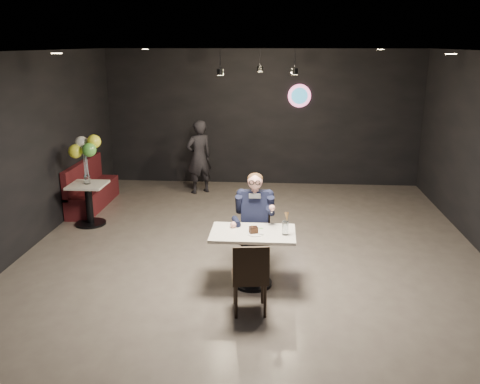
# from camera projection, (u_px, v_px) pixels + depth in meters

# --- Properties ---
(floor) EXTENTS (9.00, 9.00, 0.00)m
(floor) POSITION_uv_depth(u_px,v_px,m) (251.00, 263.00, 7.45)
(floor) COLOR #6E645C
(floor) RESTS_ON ground
(wall_sign) EXTENTS (0.50, 0.06, 0.50)m
(wall_sign) POSITION_uv_depth(u_px,v_px,m) (299.00, 96.00, 11.10)
(wall_sign) COLOR pink
(wall_sign) RESTS_ON floor
(pendant_lights) EXTENTS (1.40, 1.20, 0.36)m
(pendant_lights) POSITION_uv_depth(u_px,v_px,m) (259.00, 57.00, 8.55)
(pendant_lights) COLOR black
(pendant_lights) RESTS_ON floor
(main_table) EXTENTS (1.10, 0.70, 0.75)m
(main_table) POSITION_uv_depth(u_px,v_px,m) (253.00, 258.00, 6.71)
(main_table) COLOR white
(main_table) RESTS_ON floor
(chair_far) EXTENTS (0.42, 0.46, 0.92)m
(chair_far) POSITION_uv_depth(u_px,v_px,m) (255.00, 237.00, 7.21)
(chair_far) COLOR black
(chair_far) RESTS_ON floor
(chair_near) EXTENTS (0.47, 0.51, 0.92)m
(chair_near) POSITION_uv_depth(u_px,v_px,m) (250.00, 276.00, 6.02)
(chair_near) COLOR black
(chair_near) RESTS_ON floor
(seated_man) EXTENTS (0.60, 0.80, 1.44)m
(seated_man) POSITION_uv_depth(u_px,v_px,m) (255.00, 220.00, 7.13)
(seated_man) COLOR black
(seated_man) RESTS_ON floor
(dessert_plate) EXTENTS (0.20, 0.20, 0.01)m
(dessert_plate) POSITION_uv_depth(u_px,v_px,m) (256.00, 234.00, 6.51)
(dessert_plate) COLOR white
(dessert_plate) RESTS_ON main_table
(cake_slice) EXTENTS (0.12, 0.11, 0.07)m
(cake_slice) POSITION_uv_depth(u_px,v_px,m) (254.00, 230.00, 6.53)
(cake_slice) COLOR black
(cake_slice) RESTS_ON dessert_plate
(mint_leaf) EXTENTS (0.06, 0.04, 0.01)m
(mint_leaf) POSITION_uv_depth(u_px,v_px,m) (261.00, 228.00, 6.46)
(mint_leaf) COLOR #31882C
(mint_leaf) RESTS_ON cake_slice
(sundae_glass) EXTENTS (0.08, 0.08, 0.18)m
(sundae_glass) POSITION_uv_depth(u_px,v_px,m) (285.00, 228.00, 6.48)
(sundae_glass) COLOR silver
(sundae_glass) RESTS_ON main_table
(wafer_cone) EXTENTS (0.07, 0.07, 0.12)m
(wafer_cone) POSITION_uv_depth(u_px,v_px,m) (287.00, 217.00, 6.45)
(wafer_cone) COLOR tan
(wafer_cone) RESTS_ON sundae_glass
(booth_bench) EXTENTS (0.45, 1.82, 0.91)m
(booth_bench) POSITION_uv_depth(u_px,v_px,m) (92.00, 184.00, 9.91)
(booth_bench) COLOR #3F100D
(booth_bench) RESTS_ON floor
(side_table) EXTENTS (0.61, 0.61, 0.77)m
(side_table) POSITION_uv_depth(u_px,v_px,m) (89.00, 204.00, 8.95)
(side_table) COLOR white
(side_table) RESTS_ON floor
(balloon_vase) EXTENTS (0.11, 0.11, 0.16)m
(balloon_vase) POSITION_uv_depth(u_px,v_px,m) (87.00, 179.00, 8.83)
(balloon_vase) COLOR silver
(balloon_vase) RESTS_ON side_table
(balloon_bunch) EXTENTS (0.44, 0.44, 0.72)m
(balloon_bunch) POSITION_uv_depth(u_px,v_px,m) (85.00, 155.00, 8.70)
(balloon_bunch) COLOR #FAFF35
(balloon_bunch) RESTS_ON balloon_vase
(passerby) EXTENTS (0.68, 0.63, 1.57)m
(passerby) POSITION_uv_depth(u_px,v_px,m) (199.00, 157.00, 10.77)
(passerby) COLOR black
(passerby) RESTS_ON floor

